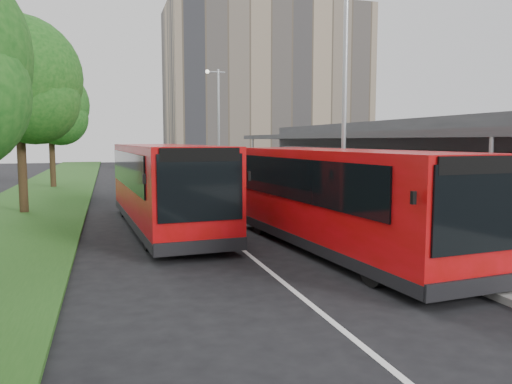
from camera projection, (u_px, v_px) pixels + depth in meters
ground at (241, 248)px, 14.31m from camera, size 120.00×120.00×0.00m
pavement at (250, 183)px, 35.07m from camera, size 5.00×80.00×0.15m
grass_verge at (52, 189)px, 31.38m from camera, size 5.00×80.00×0.10m
lane_centre_line at (174, 194)px, 28.61m from camera, size 0.12×70.00×0.01m
kerb_dashes at (216, 187)px, 33.36m from camera, size 0.12×56.00×0.01m
office_block at (264, 89)px, 57.40m from camera, size 22.00×12.00×18.00m
station_building at (410, 161)px, 24.81m from camera, size 7.70×26.00×4.00m
tree_mid at (18, 86)px, 20.40m from camera, size 5.09×5.09×8.19m
tree_far at (50, 110)px, 31.87m from camera, size 4.83×4.83×7.76m
lamp_post_near at (342, 92)px, 16.90m from camera, size 1.44×0.28×8.00m
lamp_post_far at (218, 118)px, 35.97m from camera, size 1.44×0.28×8.00m
bus_main at (338, 200)px, 13.75m from camera, size 3.38×10.18×2.83m
bus_second at (164, 186)px, 17.33m from camera, size 3.32×10.49×2.93m
litter_bin at (295, 187)px, 26.23m from camera, size 0.74×0.74×1.02m
bollard at (240, 177)px, 33.90m from camera, size 0.16×0.16×0.85m
car_near at (157, 164)px, 50.80m from camera, size 2.11×4.08×1.33m
car_far at (125, 163)px, 56.08m from camera, size 2.04×3.44×1.07m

